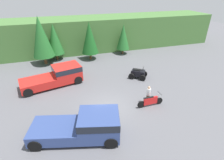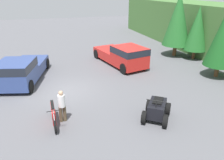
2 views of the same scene
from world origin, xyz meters
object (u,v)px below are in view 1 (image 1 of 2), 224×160
(pickup_truck_red, at_px, (58,75))
(rider_person, at_px, (148,94))
(dirt_bike, at_px, (150,101))
(quad_atv, at_px, (138,74))
(pickup_truck_second, at_px, (85,125))

(pickup_truck_red, height_order, rider_person, pickup_truck_red)
(pickup_truck_red, relative_size, rider_person, 3.74)
(pickup_truck_red, relative_size, dirt_bike, 2.68)
(dirt_bike, height_order, quad_atv, quad_atv)
(pickup_truck_red, bearing_deg, quad_atv, -20.82)
(pickup_truck_red, distance_m, pickup_truck_second, 8.21)
(pickup_truck_second, xyz_separation_m, rider_person, (5.83, 2.25, -0.07))
(pickup_truck_second, xyz_separation_m, dirt_bike, (5.84, 1.80, -0.51))
(quad_atv, bearing_deg, dirt_bike, -66.46)
(pickup_truck_red, xyz_separation_m, quad_atv, (8.45, -1.24, -0.47))
(pickup_truck_second, relative_size, rider_person, 3.67)
(dirt_bike, relative_size, rider_person, 1.40)
(dirt_bike, bearing_deg, rider_person, 90.34)
(pickup_truck_red, xyz_separation_m, pickup_truck_second, (1.42, -8.08, -0.00))
(pickup_truck_second, bearing_deg, quad_atv, 58.90)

